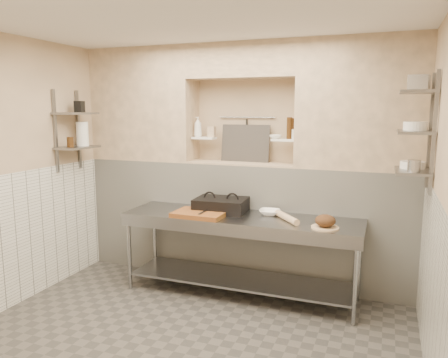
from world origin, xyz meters
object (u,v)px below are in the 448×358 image
at_px(jug_left, 82,134).
at_px(bottle_soap, 198,127).
at_px(panini_press, 221,205).
at_px(bowl_alcove, 276,137).
at_px(bread_loaf, 325,221).
at_px(mixing_bowl, 270,212).
at_px(prep_table, 240,239).
at_px(cutting_board, 200,214).
at_px(rolling_pin, 287,217).

bearing_deg(jug_left, bottle_soap, 24.81).
relative_size(panini_press, bowl_alcove, 4.23).
height_order(panini_press, jug_left, jug_left).
xyz_separation_m(bread_loaf, bottle_soap, (-1.66, 0.71, 0.86)).
bearing_deg(mixing_bowl, panini_press, -173.80).
bearing_deg(prep_table, bottle_soap, 143.19).
height_order(cutting_board, jug_left, jug_left).
bearing_deg(rolling_pin, panini_press, 170.93).
bearing_deg(bottle_soap, cutting_board, -65.20).
xyz_separation_m(mixing_bowl, bottle_soap, (-1.02, 0.36, 0.91)).
distance_m(panini_press, mixing_bowl, 0.56).
height_order(prep_table, rolling_pin, rolling_pin).
relative_size(bread_loaf, bowl_alcove, 1.42).
relative_size(bowl_alcove, jug_left, 0.49).
bearing_deg(bottle_soap, rolling_pin, -23.75).
relative_size(panini_press, mixing_bowl, 2.59).
distance_m(prep_table, rolling_pin, 0.59).
xyz_separation_m(bottle_soap, jug_left, (-1.26, -0.58, -0.08)).
height_order(bread_loaf, bottle_soap, bottle_soap).
distance_m(bottle_soap, bowl_alcove, 0.98).
relative_size(cutting_board, rolling_pin, 1.22).
bearing_deg(bread_loaf, bowl_alcove, 134.00).
xyz_separation_m(prep_table, bread_loaf, (0.93, -0.15, 0.33)).
bearing_deg(panini_press, cutting_board, -122.32).
relative_size(mixing_bowl, bowl_alcove, 1.63).
relative_size(mixing_bowl, bottle_soap, 0.95).
bearing_deg(jug_left, bowl_alcove, 14.82).
xyz_separation_m(rolling_pin, bottle_soap, (-1.25, 0.55, 0.90)).
relative_size(bread_loaf, bottle_soap, 0.82).
relative_size(prep_table, bottle_soap, 10.68).
xyz_separation_m(mixing_bowl, jug_left, (-2.28, -0.22, 0.83)).
bearing_deg(bowl_alcove, cutting_board, -133.09).
height_order(cutting_board, mixing_bowl, mixing_bowl).
xyz_separation_m(cutting_board, bread_loaf, (1.34, -0.01, 0.05)).
bearing_deg(mixing_bowl, bread_loaf, -27.82).
height_order(cutting_board, bread_loaf, bread_loaf).
xyz_separation_m(bowl_alcove, jug_left, (-2.24, -0.59, 0.02)).
bearing_deg(bottle_soap, mixing_bowl, -19.71).
height_order(cutting_board, bottle_soap, bottle_soap).
xyz_separation_m(bottle_soap, bowl_alcove, (0.97, 0.01, -0.10)).
bearing_deg(panini_press, bread_loaf, -16.90).
xyz_separation_m(panini_press, jug_left, (-1.73, -0.16, 0.78)).
height_order(bowl_alcove, jug_left, jug_left).
height_order(prep_table, bowl_alcove, bowl_alcove).
bearing_deg(jug_left, prep_table, 0.93).
bearing_deg(prep_table, rolling_pin, 0.25).
distance_m(bread_loaf, bowl_alcove, 1.25).
height_order(panini_press, mixing_bowl, panini_press).
distance_m(bowl_alcove, jug_left, 2.32).
relative_size(rolling_pin, jug_left, 1.58).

